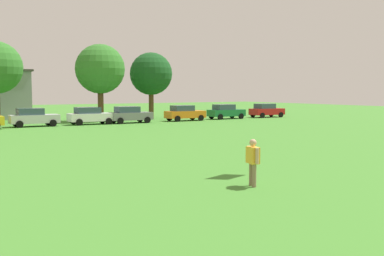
% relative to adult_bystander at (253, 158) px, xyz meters
% --- Properties ---
extents(adult_bystander, '(0.42, 0.76, 1.64)m').
position_rel_adult_bystander_xyz_m(adult_bystander, '(0.00, 0.00, 0.00)').
color(adult_bystander, '#8C7259').
rests_on(adult_bystander, ground).
extents(parked_car_silver_3, '(4.30, 2.02, 1.68)m').
position_rel_adult_bystander_xyz_m(parked_car_silver_3, '(-0.60, 31.18, -0.12)').
color(parked_car_silver_3, silver).
rests_on(parked_car_silver_3, ground).
extents(parked_car_white_4, '(4.30, 2.02, 1.68)m').
position_rel_adult_bystander_xyz_m(parked_car_white_4, '(4.72, 31.05, -0.12)').
color(parked_car_white_4, white).
rests_on(parked_car_white_4, ground).
extents(parked_car_gray_5, '(4.30, 2.02, 1.68)m').
position_rel_adult_bystander_xyz_m(parked_car_gray_5, '(8.77, 30.87, -0.12)').
color(parked_car_gray_5, slate).
rests_on(parked_car_gray_5, ground).
extents(parked_car_orange_6, '(4.30, 2.02, 1.68)m').
position_rel_adult_bystander_xyz_m(parked_car_orange_6, '(15.25, 30.98, -0.12)').
color(parked_car_orange_6, orange).
rests_on(parked_car_orange_6, ground).
extents(parked_car_green_7, '(4.30, 2.02, 1.68)m').
position_rel_adult_bystander_xyz_m(parked_car_green_7, '(21.05, 31.46, -0.12)').
color(parked_car_green_7, '#196B38').
rests_on(parked_car_green_7, ground).
extents(parked_car_red_8, '(4.30, 2.02, 1.68)m').
position_rel_adult_bystander_xyz_m(parked_car_red_8, '(27.16, 31.49, -0.12)').
color(parked_car_red_8, red).
rests_on(parked_car_red_8, ground).
extents(tree_right, '(5.27, 5.27, 8.21)m').
position_rel_adult_bystander_xyz_m(tree_right, '(7.29, 35.16, 4.57)').
color(tree_right, brown).
rests_on(tree_right, ground).
extents(tree_far_right, '(4.94, 4.94, 7.71)m').
position_rel_adult_bystander_xyz_m(tree_far_right, '(13.95, 36.52, 4.23)').
color(tree_far_right, brown).
rests_on(tree_far_right, ground).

